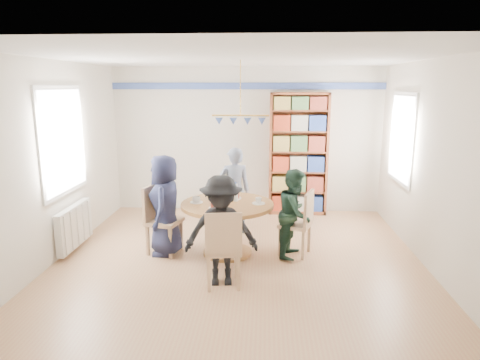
# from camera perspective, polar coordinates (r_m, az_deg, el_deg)

# --- Properties ---
(ground) EXTENTS (5.00, 5.00, 0.00)m
(ground) POSITION_cam_1_polar(r_m,az_deg,el_deg) (5.99, -0.23, -10.70)
(ground) COLOR tan
(room_shell) EXTENTS (5.00, 5.00, 5.00)m
(room_shell) POSITION_cam_1_polar(r_m,az_deg,el_deg) (6.43, -2.08, 6.15)
(room_shell) COLOR white
(room_shell) RESTS_ON ground
(radiator) EXTENTS (0.12, 1.00, 0.60)m
(radiator) POSITION_cam_1_polar(r_m,az_deg,el_deg) (6.73, -21.18, -5.75)
(radiator) COLOR silver
(radiator) RESTS_ON ground
(dining_table) EXTENTS (1.30, 1.30, 0.75)m
(dining_table) POSITION_cam_1_polar(r_m,az_deg,el_deg) (6.04, -1.69, -4.86)
(dining_table) COLOR olive
(dining_table) RESTS_ON ground
(chair_left) EXTENTS (0.53, 0.53, 0.98)m
(chair_left) POSITION_cam_1_polar(r_m,az_deg,el_deg) (6.22, -10.77, -4.73)
(chair_left) COLOR tan
(chair_left) RESTS_ON ground
(chair_right) EXTENTS (0.53, 0.53, 0.93)m
(chair_right) POSITION_cam_1_polar(r_m,az_deg,el_deg) (6.07, 8.11, -5.34)
(chair_right) COLOR tan
(chair_right) RESTS_ON ground
(chair_far) EXTENTS (0.43, 0.43, 0.90)m
(chair_far) POSITION_cam_1_polar(r_m,az_deg,el_deg) (7.08, -1.28, -2.77)
(chair_far) COLOR tan
(chair_far) RESTS_ON ground
(chair_near) EXTENTS (0.48, 0.48, 0.96)m
(chair_near) POSITION_cam_1_polar(r_m,az_deg,el_deg) (5.05, -2.27, -8.76)
(chair_near) COLOR tan
(chair_near) RESTS_ON ground
(person_left) EXTENTS (0.48, 0.71, 1.43)m
(person_left) POSITION_cam_1_polar(r_m,az_deg,el_deg) (6.10, -9.94, -3.33)
(person_left) COLOR #181C36
(person_left) RESTS_ON ground
(person_right) EXTENTS (0.62, 0.71, 1.25)m
(person_right) POSITION_cam_1_polar(r_m,az_deg,el_deg) (6.01, 7.33, -4.41)
(person_right) COLOR #162D22
(person_right) RESTS_ON ground
(person_far) EXTENTS (0.58, 0.44, 1.41)m
(person_far) POSITION_cam_1_polar(r_m,az_deg,el_deg) (6.87, -0.77, -1.43)
(person_far) COLOR gray
(person_far) RESTS_ON ground
(person_near) EXTENTS (0.92, 0.59, 1.34)m
(person_near) POSITION_cam_1_polar(r_m,az_deg,el_deg) (5.11, -2.52, -6.79)
(person_near) COLOR black
(person_near) RESTS_ON ground
(bookshelf) EXTENTS (1.07, 0.32, 2.24)m
(bookshelf) POSITION_cam_1_polar(r_m,az_deg,el_deg) (7.96, 7.77, 3.29)
(bookshelf) COLOR brown
(bookshelf) RESTS_ON ground
(tableware) EXTENTS (1.05, 1.05, 0.28)m
(tableware) POSITION_cam_1_polar(r_m,az_deg,el_deg) (6.00, -1.90, -2.47)
(tableware) COLOR white
(tableware) RESTS_ON dining_table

